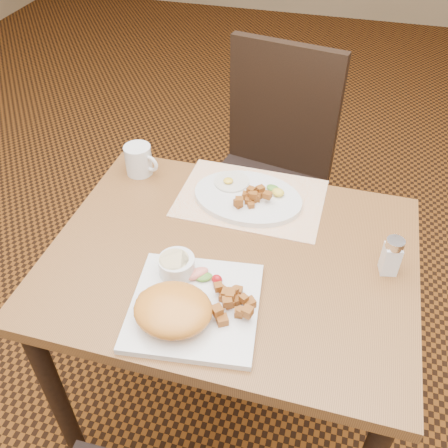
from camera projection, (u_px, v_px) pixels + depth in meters
ground at (229, 407)px, 1.73m from camera, size 8.00×8.00×0.00m
table at (231, 284)px, 1.31m from camera, size 0.90×0.70×0.75m
chair_far at (269, 165)px, 1.89m from camera, size 0.49×0.50×0.97m
placemat at (251, 198)px, 1.40m from camera, size 0.40×0.28×0.00m
plate_square at (195, 306)px, 1.10m from camera, size 0.31×0.31×0.02m
plate_oval at (248, 198)px, 1.39m from camera, size 0.32×0.25×0.02m
hollandaise_mound at (172, 310)px, 1.05m from camera, size 0.18×0.15×0.06m
ramekin at (177, 265)px, 1.15m from camera, size 0.08×0.08×0.05m
garnish_sq at (203, 276)px, 1.15m from camera, size 0.10×0.06×0.03m
fried_egg at (231, 182)px, 1.42m from camera, size 0.10×0.10×0.02m
garnish_ov at (276, 191)px, 1.38m from camera, size 0.06×0.06×0.02m
salt_shaker at (392, 256)px, 1.16m from camera, size 0.05×0.05×0.10m
coffee_mug at (139, 160)px, 1.46m from camera, size 0.11×0.08×0.09m
home_fries_sq at (232, 302)px, 1.08m from camera, size 0.11×0.11×0.04m
home_fries_ov at (252, 196)px, 1.35m from camera, size 0.10×0.09×0.04m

